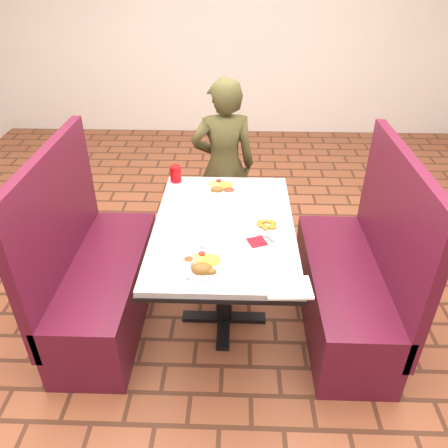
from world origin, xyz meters
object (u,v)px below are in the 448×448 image
at_px(diner_person, 224,166).
at_px(near_dinner_plate, 204,263).
at_px(booth_bench_left, 98,278).
at_px(far_dinner_plate, 221,186).
at_px(booth_bench_right, 352,283).
at_px(plantain_plate, 265,226).
at_px(red_tumbler, 176,174).
at_px(dining_table, 224,238).

relative_size(diner_person, near_dinner_plate, 5.45).
distance_m(diner_person, near_dinner_plate, 1.35).
relative_size(booth_bench_left, far_dinner_plate, 4.88).
relative_size(booth_bench_right, plantain_plate, 6.26).
xyz_separation_m(booth_bench_right, red_tumbler, (-1.14, 0.53, 0.48)).
relative_size(diner_person, plantain_plate, 7.01).
xyz_separation_m(booth_bench_right, far_dinner_plate, (-0.83, 0.42, 0.44)).
height_order(booth_bench_left, diner_person, diner_person).
bearing_deg(near_dinner_plate, dining_table, 77.59).
xyz_separation_m(diner_person, red_tumbler, (-0.31, -0.41, 0.13)).
height_order(diner_person, near_dinner_plate, diner_person).
bearing_deg(dining_table, red_tumbler, 122.90).
bearing_deg(plantain_plate, booth_bench_right, 2.84).
distance_m(booth_bench_right, diner_person, 1.30).
distance_m(dining_table, booth_bench_right, 0.86).
distance_m(near_dinner_plate, plantain_plate, 0.49).
bearing_deg(dining_table, booth_bench_left, 180.00).
relative_size(booth_bench_right, far_dinner_plate, 4.88).
bearing_deg(near_dinner_plate, red_tumbler, 105.34).
bearing_deg(near_dinner_plate, plantain_plate, 48.95).
bearing_deg(dining_table, near_dinner_plate, -102.41).
bearing_deg(far_dinner_plate, diner_person, 90.13).
height_order(near_dinner_plate, plantain_plate, near_dinner_plate).
xyz_separation_m(booth_bench_left, red_tumbler, (0.46, 0.53, 0.48)).
xyz_separation_m(near_dinner_plate, plantain_plate, (0.32, 0.37, -0.01)).
height_order(far_dinner_plate, red_tumbler, red_tumbler).
xyz_separation_m(near_dinner_plate, far_dinner_plate, (0.06, 0.82, -0.00)).
xyz_separation_m(diner_person, plantain_plate, (0.27, -0.97, 0.09)).
bearing_deg(booth_bench_right, diner_person, 131.42).
bearing_deg(booth_bench_right, plantain_plate, -177.16).
relative_size(booth_bench_left, booth_bench_right, 1.00).
height_order(dining_table, booth_bench_left, booth_bench_left).
xyz_separation_m(booth_bench_left, diner_person, (0.77, 0.94, 0.34)).
xyz_separation_m(dining_table, booth_bench_left, (-0.80, 0.00, -0.32)).
distance_m(booth_bench_left, near_dinner_plate, 0.93).
xyz_separation_m(dining_table, red_tumbler, (-0.34, 0.53, 0.15)).
height_order(dining_table, red_tumbler, red_tumbler).
bearing_deg(booth_bench_left, dining_table, 0.00).
bearing_deg(plantain_plate, booth_bench_left, 178.46).
xyz_separation_m(booth_bench_left, near_dinner_plate, (0.71, -0.40, 0.45)).
bearing_deg(far_dinner_plate, near_dinner_plate, -93.89).
bearing_deg(far_dinner_plate, red_tumbler, 161.34).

